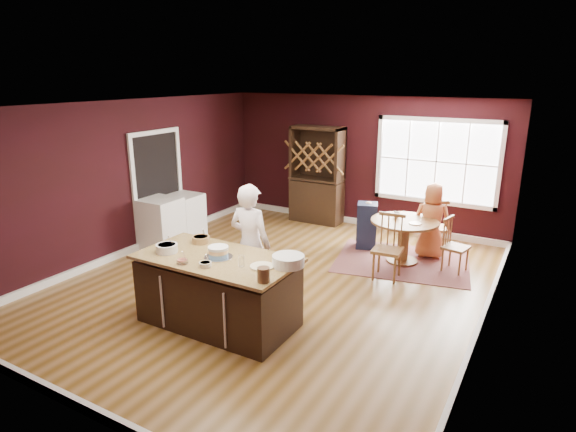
% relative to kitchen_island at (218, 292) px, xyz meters
% --- Properties ---
extents(room_shell, '(7.00, 7.00, 7.00)m').
position_rel_kitchen_island_xyz_m(room_shell, '(0.01, 1.44, 0.91)').
color(room_shell, olive).
rests_on(room_shell, ground).
extents(window, '(2.36, 0.10, 1.66)m').
position_rel_kitchen_island_xyz_m(window, '(1.51, 4.91, 1.06)').
color(window, white).
rests_on(window, room_shell).
extents(doorway, '(0.08, 1.26, 2.13)m').
position_rel_kitchen_island_xyz_m(doorway, '(-2.96, 2.04, 0.59)').
color(doorway, white).
rests_on(doorway, room_shell).
extents(kitchen_island, '(2.03, 1.06, 0.92)m').
position_rel_kitchen_island_xyz_m(kitchen_island, '(0.00, 0.00, 0.00)').
color(kitchen_island, black).
rests_on(kitchen_island, ground).
extents(dining_table, '(1.13, 1.13, 0.75)m').
position_rel_kitchen_island_xyz_m(dining_table, '(1.43, 3.26, 0.10)').
color(dining_table, brown).
rests_on(dining_table, ground).
extents(baker, '(0.63, 0.42, 1.71)m').
position_rel_kitchen_island_xyz_m(baker, '(0.01, 0.74, 0.42)').
color(baker, white).
rests_on(baker, ground).
extents(layer_cake, '(0.36, 0.36, 0.14)m').
position_rel_kitchen_island_xyz_m(layer_cake, '(0.04, -0.01, 0.55)').
color(layer_cake, white).
rests_on(layer_cake, kitchen_island).
extents(bowl_blue, '(0.28, 0.28, 0.11)m').
position_rel_kitchen_island_xyz_m(bowl_blue, '(-0.65, -0.18, 0.53)').
color(bowl_blue, white).
rests_on(bowl_blue, kitchen_island).
extents(bowl_yellow, '(0.24, 0.24, 0.09)m').
position_rel_kitchen_island_xyz_m(bowl_yellow, '(-0.51, 0.32, 0.53)').
color(bowl_yellow, '#B18D44').
rests_on(bowl_yellow, kitchen_island).
extents(bowl_pink, '(0.14, 0.14, 0.05)m').
position_rel_kitchen_island_xyz_m(bowl_pink, '(-0.22, -0.38, 0.51)').
color(bowl_pink, white).
rests_on(bowl_pink, kitchen_island).
extents(bowl_olive, '(0.15, 0.15, 0.06)m').
position_rel_kitchen_island_xyz_m(bowl_olive, '(0.08, -0.32, 0.51)').
color(bowl_olive, white).
rests_on(bowl_olive, kitchen_island).
extents(drinking_glass, '(0.07, 0.07, 0.14)m').
position_rel_kitchen_island_xyz_m(drinking_glass, '(0.45, -0.11, 0.55)').
color(drinking_glass, silver).
rests_on(drinking_glass, kitchen_island).
extents(dinner_plate, '(0.29, 0.29, 0.02)m').
position_rel_kitchen_island_xyz_m(dinner_plate, '(0.68, -0.00, 0.49)').
color(dinner_plate, '#F2ECB1').
rests_on(dinner_plate, kitchen_island).
extents(white_tub, '(0.38, 0.38, 0.13)m').
position_rel_kitchen_island_xyz_m(white_tub, '(0.92, 0.19, 0.55)').
color(white_tub, white).
rests_on(white_tub, kitchen_island).
extents(stoneware_crock, '(0.14, 0.14, 0.17)m').
position_rel_kitchen_island_xyz_m(stoneware_crock, '(0.92, -0.35, 0.56)').
color(stoneware_crock, brown).
rests_on(stoneware_crock, kitchen_island).
extents(toy_figurine, '(0.05, 0.05, 0.08)m').
position_rel_kitchen_island_xyz_m(toy_figurine, '(0.76, -0.17, 0.52)').
color(toy_figurine, gold).
rests_on(toy_figurine, kitchen_island).
extents(rug, '(2.49, 2.10, 0.01)m').
position_rel_kitchen_island_xyz_m(rug, '(1.43, 3.26, -0.43)').
color(rug, brown).
rests_on(rug, ground).
extents(chair_east, '(0.44, 0.45, 0.91)m').
position_rel_kitchen_island_xyz_m(chair_east, '(2.30, 3.28, 0.01)').
color(chair_east, brown).
rests_on(chair_east, ground).
extents(chair_south, '(0.47, 0.45, 1.04)m').
position_rel_kitchen_island_xyz_m(chair_south, '(1.42, 2.45, 0.08)').
color(chair_south, brown).
rests_on(chair_south, ground).
extents(chair_north, '(0.56, 0.55, 1.04)m').
position_rel_kitchen_island_xyz_m(chair_north, '(1.76, 3.96, 0.08)').
color(chair_north, brown).
rests_on(chair_north, ground).
extents(seated_woman, '(0.71, 0.53, 1.33)m').
position_rel_kitchen_island_xyz_m(seated_woman, '(1.78, 3.72, 0.23)').
color(seated_woman, '#BF6A3A').
rests_on(seated_woman, ground).
extents(high_chair, '(0.46, 0.46, 0.89)m').
position_rel_kitchen_island_xyz_m(high_chair, '(0.63, 3.62, 0.01)').
color(high_chair, black).
rests_on(high_chair, ground).
extents(toddler, '(0.18, 0.14, 0.26)m').
position_rel_kitchen_island_xyz_m(toddler, '(0.68, 3.61, 0.37)').
color(toddler, '#8CA5BF').
rests_on(toddler, high_chair).
extents(table_plate, '(0.20, 0.20, 0.02)m').
position_rel_kitchen_island_xyz_m(table_plate, '(1.64, 3.14, 0.32)').
color(table_plate, beige).
rests_on(table_plate, dining_table).
extents(table_cup, '(0.13, 0.13, 0.10)m').
position_rel_kitchen_island_xyz_m(table_cup, '(1.26, 3.35, 0.36)').
color(table_cup, silver).
rests_on(table_cup, dining_table).
extents(hutch, '(1.13, 0.47, 2.06)m').
position_rel_kitchen_island_xyz_m(hutch, '(-0.92, 4.66, 0.59)').
color(hutch, black).
rests_on(hutch, ground).
extents(washer, '(0.65, 0.63, 0.94)m').
position_rel_kitchen_island_xyz_m(washer, '(-2.63, 1.72, 0.03)').
color(washer, white).
rests_on(washer, ground).
extents(dryer, '(0.61, 0.59, 0.89)m').
position_rel_kitchen_island_xyz_m(dryer, '(-2.63, 2.36, 0.00)').
color(dryer, silver).
rests_on(dryer, ground).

